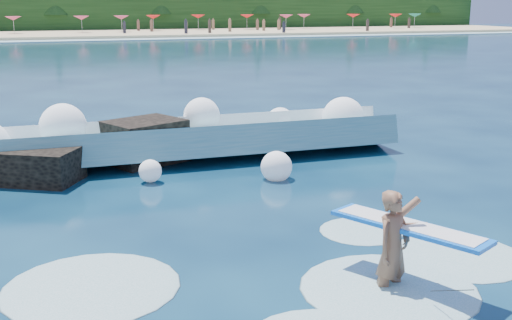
# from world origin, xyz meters

# --- Properties ---
(ground) EXTENTS (200.00, 200.00, 0.00)m
(ground) POSITION_xyz_m (0.00, 0.00, 0.00)
(ground) COLOR #071E38
(ground) RESTS_ON ground
(beach) EXTENTS (140.00, 20.00, 0.40)m
(beach) POSITION_xyz_m (0.00, 78.00, 0.20)
(beach) COLOR tan
(beach) RESTS_ON ground
(wet_band) EXTENTS (140.00, 5.00, 0.08)m
(wet_band) POSITION_xyz_m (0.00, 67.00, 0.04)
(wet_band) COLOR silver
(wet_band) RESTS_ON ground
(treeline) EXTENTS (140.00, 4.00, 5.00)m
(treeline) POSITION_xyz_m (0.00, 88.00, 2.50)
(treeline) COLOR black
(treeline) RESTS_ON ground
(breaking_wave) EXTENTS (16.29, 2.61, 1.40)m
(breaking_wave) POSITION_xyz_m (-0.91, 7.50, 0.49)
(breaking_wave) COLOR teal
(breaking_wave) RESTS_ON ground
(rock_cluster) EXTENTS (8.07, 3.30, 1.34)m
(rock_cluster) POSITION_xyz_m (-2.87, 6.99, 0.42)
(rock_cluster) COLOR black
(rock_cluster) RESTS_ON ground
(surfer_with_board) EXTENTS (1.64, 2.95, 1.83)m
(surfer_with_board) POSITION_xyz_m (2.45, -1.68, 0.67)
(surfer_with_board) COLOR brown
(surfer_with_board) RESTS_ON ground
(wave_spray) EXTENTS (15.32, 4.44, 1.93)m
(wave_spray) POSITION_xyz_m (-1.34, 7.34, 0.90)
(wave_spray) COLOR white
(wave_spray) RESTS_ON ground
(surf_foam) EXTENTS (9.48, 5.42, 0.14)m
(surf_foam) POSITION_xyz_m (1.37, -1.22, 0.00)
(surf_foam) COLOR silver
(surf_foam) RESTS_ON ground
(beach_umbrellas) EXTENTS (110.42, 6.65, 0.50)m
(beach_umbrellas) POSITION_xyz_m (0.20, 79.34, 2.25)
(beach_umbrellas) COLOR red
(beach_umbrellas) RESTS_ON ground
(beachgoers) EXTENTS (89.07, 12.41, 1.92)m
(beachgoers) POSITION_xyz_m (-3.51, 74.55, 1.10)
(beachgoers) COLOR #3F332D
(beachgoers) RESTS_ON ground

